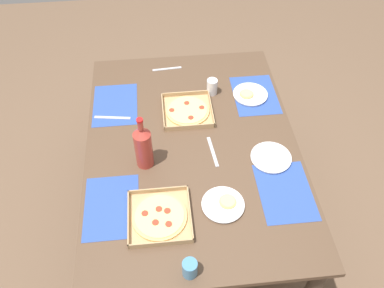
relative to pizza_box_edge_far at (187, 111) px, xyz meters
The scene contains 17 objects.
ground_plane 0.79m from the pizza_box_edge_far, behind, with size 6.00×6.00×0.00m, color brown.
dining_table 0.27m from the pizza_box_edge_far, behind, with size 1.60×1.15×0.73m.
placemat_near_left 0.74m from the pizza_box_edge_far, 145.00° to the right, with size 0.36×0.26×0.00m, color #2D4C9E.
placemat_near_right 0.44m from the pizza_box_edge_far, 75.56° to the right, with size 0.36×0.26×0.00m, color #2D4C9E.
placemat_far_left 0.74m from the pizza_box_edge_far, 145.25° to the left, with size 0.36×0.26×0.00m, color #2D4C9E.
placemat_far_right 0.44m from the pizza_box_edge_far, 75.44° to the left, with size 0.36×0.26×0.00m, color #2D4C9E.
pizza_box_edge_far is the anchor object (origin of this frame).
pizza_box_corner_left 0.72m from the pizza_box_edge_far, 164.24° to the left, with size 0.29×0.29×0.04m.
plate_near_right 0.67m from the pizza_box_edge_far, behind, with size 0.21×0.21×0.03m.
plate_near_left 0.41m from the pizza_box_edge_far, 74.92° to the right, with size 0.21×0.21×0.03m.
plate_middle 0.57m from the pizza_box_edge_far, 134.34° to the right, with size 0.22×0.22×0.02m.
soda_bottle 0.45m from the pizza_box_edge_far, 144.56° to the left, with size 0.09×0.09×0.32m.
cup_dark 0.23m from the pizza_box_edge_far, 46.97° to the right, with size 0.06×0.06×0.10m, color silver.
cup_clear_left 0.98m from the pizza_box_edge_far, behind, with size 0.06×0.06×0.09m, color teal.
knife_by_near_right 0.44m from the pizza_box_edge_far, 90.35° to the left, with size 0.21×0.02×0.01m, color #B7B7BC.
knife_by_near_left 0.34m from the pizza_box_edge_far, 161.45° to the right, with size 0.21×0.02×0.01m, color #B7B7BC.
fork_by_far_left 0.43m from the pizza_box_edge_far, 12.68° to the left, with size 0.19×0.02×0.01m, color #B7B7BC.
Camera 1 is at (-1.43, 0.15, 2.37)m, focal length 37.31 mm.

